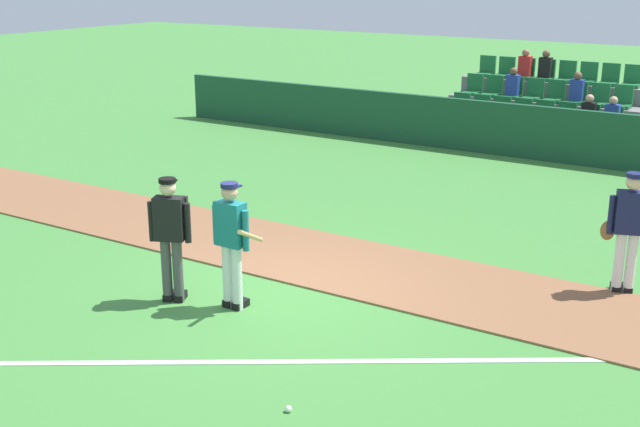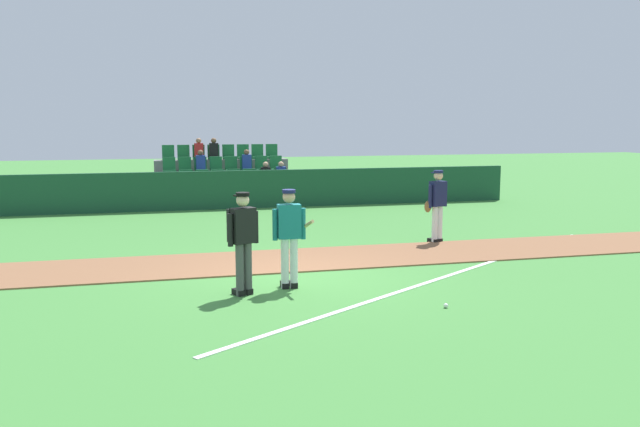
# 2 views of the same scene
# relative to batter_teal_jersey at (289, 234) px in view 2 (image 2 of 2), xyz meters

# --- Properties ---
(ground_plane) EXTENTS (80.00, 80.00, 0.00)m
(ground_plane) POSITION_rel_batter_teal_jersey_xyz_m (0.17, 0.66, -0.97)
(ground_plane) COLOR #42843A
(infield_dirt_path) EXTENTS (28.00, 2.26, 0.03)m
(infield_dirt_path) POSITION_rel_batter_teal_jersey_xyz_m (0.17, 2.22, -0.95)
(infield_dirt_path) COLOR brown
(infield_dirt_path) RESTS_ON ground
(foul_line_chalk) EXTENTS (10.10, 6.64, 0.01)m
(foul_line_chalk) POSITION_rel_batter_teal_jersey_xyz_m (3.17, 0.16, -0.96)
(foul_line_chalk) COLOR white
(foul_line_chalk) RESTS_ON ground
(dugout_fence) EXTENTS (20.00, 0.16, 1.28)m
(dugout_fence) POSITION_rel_batter_teal_jersey_xyz_m (0.17, 10.75, -0.33)
(dugout_fence) COLOR #19472D
(dugout_fence) RESTS_ON ground
(stadium_bleachers) EXTENTS (5.00, 2.95, 2.30)m
(stadium_bleachers) POSITION_rel_batter_teal_jersey_xyz_m (0.18, 12.62, -0.34)
(stadium_bleachers) COLOR slate
(stadium_bleachers) RESTS_ON ground
(batter_teal_jersey) EXTENTS (0.69, 0.78, 1.76)m
(batter_teal_jersey) POSITION_rel_batter_teal_jersey_xyz_m (0.00, 0.00, 0.00)
(batter_teal_jersey) COLOR white
(batter_teal_jersey) RESTS_ON ground
(umpire_home_plate) EXTENTS (0.55, 0.43, 1.76)m
(umpire_home_plate) POSITION_rel_batter_teal_jersey_xyz_m (-0.86, -0.25, 0.03)
(umpire_home_plate) COLOR #4C4C4C
(umpire_home_plate) RESTS_ON ground
(runner_navy_jersey) EXTENTS (0.67, 0.40, 1.76)m
(runner_navy_jersey) POSITION_rel_batter_teal_jersey_xyz_m (4.32, 3.36, -0.01)
(runner_navy_jersey) COLOR white
(runner_navy_jersey) RESTS_ON ground
(baseball) EXTENTS (0.07, 0.07, 0.07)m
(baseball) POSITION_rel_batter_teal_jersey_xyz_m (2.15, -1.82, -0.93)
(baseball) COLOR white
(baseball) RESTS_ON ground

